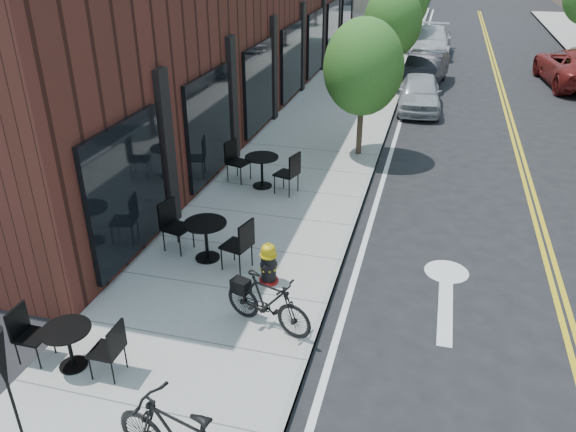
% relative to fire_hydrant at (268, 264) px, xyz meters
% --- Properties ---
extents(ground, '(120.00, 120.00, 0.00)m').
position_rel_fire_hydrant_xyz_m(ground, '(1.19, -1.90, -0.51)').
color(ground, black).
rests_on(ground, ground).
extents(sidewalk_near, '(4.00, 70.00, 0.12)m').
position_rel_fire_hydrant_xyz_m(sidewalk_near, '(-0.81, 8.10, -0.45)').
color(sidewalk_near, '#9E9B93').
rests_on(sidewalk_near, ground).
extents(building_near, '(5.00, 28.00, 7.00)m').
position_rel_fire_hydrant_xyz_m(building_near, '(-5.31, 12.10, 2.99)').
color(building_near, '#481F17').
rests_on(building_near, ground).
extents(tree_near_a, '(2.20, 2.20, 3.81)m').
position_rel_fire_hydrant_xyz_m(tree_near_a, '(0.59, 7.10, 2.10)').
color(tree_near_a, '#382B1E').
rests_on(tree_near_a, sidewalk_near).
extents(tree_near_b, '(2.30, 2.30, 3.98)m').
position_rel_fire_hydrant_xyz_m(tree_near_b, '(0.59, 15.10, 2.21)').
color(tree_near_b, '#382B1E').
rests_on(tree_near_b, sidewalk_near).
extents(tree_near_c, '(2.10, 2.10, 3.67)m').
position_rel_fire_hydrant_xyz_m(tree_near_c, '(0.59, 23.10, 2.02)').
color(tree_near_c, '#382B1E').
rests_on(tree_near_c, sidewalk_near).
extents(fire_hydrant, '(0.47, 0.47, 0.82)m').
position_rel_fire_hydrant_xyz_m(fire_hydrant, '(0.00, 0.00, 0.00)').
color(fire_hydrant, maroon).
rests_on(fire_hydrant, sidewalk_near).
extents(bicycle_right, '(1.69, 0.93, 0.98)m').
position_rel_fire_hydrant_xyz_m(bicycle_right, '(0.37, -1.27, 0.10)').
color(bicycle_right, black).
rests_on(bicycle_right, sidewalk_near).
extents(bistro_set_a, '(1.65, 0.72, 0.89)m').
position_rel_fire_hydrant_xyz_m(bistro_set_a, '(-2.17, -2.92, 0.06)').
color(bistro_set_a, black).
rests_on(bistro_set_a, sidewalk_near).
extents(bistro_set_b, '(1.98, 1.01, 1.04)m').
position_rel_fire_hydrant_xyz_m(bistro_set_b, '(-1.41, 0.48, 0.13)').
color(bistro_set_b, black).
rests_on(bistro_set_b, sidewalk_near).
extents(bistro_set_c, '(2.00, 1.05, 1.05)m').
position_rel_fire_hydrant_xyz_m(bistro_set_c, '(-1.41, 4.12, 0.14)').
color(bistro_set_c, black).
rests_on(bistro_set_c, sidewalk_near).
extents(patio_umbrella, '(0.32, 0.32, 1.97)m').
position_rel_fire_hydrant_xyz_m(patio_umbrella, '(-1.71, -4.51, 1.03)').
color(patio_umbrella, black).
rests_on(patio_umbrella, sidewalk_near).
extents(parked_car_a, '(1.70, 3.81, 1.27)m').
position_rel_fire_hydrant_xyz_m(parked_car_a, '(1.99, 12.56, 0.13)').
color(parked_car_a, '#A8ACB1').
rests_on(parked_car_a, ground).
extents(parked_car_b, '(1.99, 4.26, 1.35)m').
position_rel_fire_hydrant_xyz_m(parked_car_b, '(1.99, 16.37, 0.17)').
color(parked_car_b, black).
rests_on(parked_car_b, ground).
extents(parked_car_c, '(2.06, 4.94, 1.43)m').
position_rel_fire_hydrant_xyz_m(parked_car_c, '(1.99, 23.20, 0.21)').
color(parked_car_c, silver).
rests_on(parked_car_c, ground).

